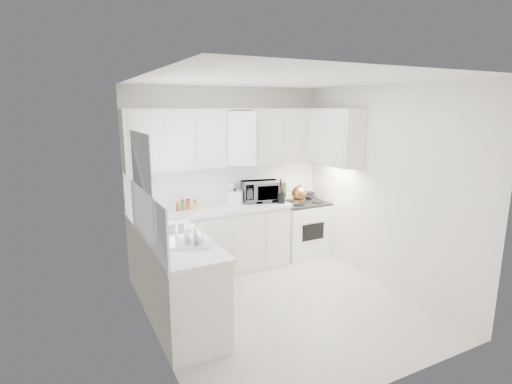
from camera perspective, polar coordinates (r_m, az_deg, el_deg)
floor at (r=4.93m, az=3.86°, el=-15.91°), size 3.20×3.20×0.00m
ceiling at (r=4.37m, az=4.35°, el=15.81°), size 3.20×3.20×0.00m
wall_back at (r=5.87m, az=-4.01°, el=2.11°), size 3.00×0.00×3.00m
wall_front at (r=3.27m, az=18.85°, el=-6.65°), size 3.00×0.00×3.00m
wall_left at (r=3.93m, az=-14.99°, el=-3.26°), size 0.00×3.20×3.20m
wall_right at (r=5.39m, az=17.86°, el=0.65°), size 0.00×3.20×3.20m
window_blinds at (r=4.22m, az=-15.93°, el=1.19°), size 0.06×0.96×1.06m
lower_cabinets_back at (r=5.68m, az=-6.33°, el=-7.16°), size 2.22×0.60×0.90m
lower_cabinets_left at (r=4.47m, az=-11.10°, el=-12.78°), size 0.60×1.60×0.90m
countertop_back at (r=5.53m, az=-6.40°, el=-2.54°), size 2.24×0.64×0.05m
countertop_left at (r=4.30m, az=-11.23°, el=-7.00°), size 0.64×1.62×0.05m
backsplash_back at (r=5.88m, az=-3.96°, el=1.37°), size 2.98×0.02×0.55m
backsplash_left at (r=4.15m, az=-15.39°, el=-3.58°), size 0.02×1.60×0.55m
upper_cabinets_back at (r=5.69m, az=-3.38°, el=3.84°), size 3.00×0.33×0.80m
upper_cabinets_right at (r=5.86m, az=11.19°, el=3.86°), size 0.33×0.90×0.80m
sink at (r=4.58m, az=-12.52°, el=-3.97°), size 0.42×0.38×0.30m
stove at (r=6.33m, az=6.70°, el=-4.18°), size 0.72×0.59×1.10m
tea_kettle at (r=5.98m, az=6.24°, el=-0.02°), size 0.30×0.26×0.26m
frying_pan at (r=6.45m, az=7.33°, el=-0.10°), size 0.34×0.46×0.04m
microwave at (r=5.85m, az=0.71°, el=0.42°), size 0.59×0.40×0.37m
rice_cooker at (r=5.70m, az=-3.08°, el=-0.59°), size 0.26×0.26×0.23m
paper_towel at (r=5.85m, az=-3.53°, el=-0.07°), size 0.12×0.12×0.27m
utensil_crock at (r=5.74m, az=3.68°, el=0.20°), size 0.13×0.13×0.37m
dish_rack at (r=4.05m, az=-9.67°, el=-6.00°), size 0.51×0.45×0.24m
spice_left_0 at (r=5.49m, az=-11.40°, el=-1.85°), size 0.06×0.06×0.13m
spice_left_1 at (r=5.43m, az=-10.38°, el=-1.97°), size 0.06×0.06×0.13m
spice_left_2 at (r=5.53m, az=-9.91°, el=-1.69°), size 0.06×0.06×0.13m
spice_left_3 at (r=5.47m, az=-8.87°, el=-1.80°), size 0.06×0.06×0.13m
sauce_right_0 at (r=6.05m, az=1.61°, el=-0.04°), size 0.06×0.06×0.19m
sauce_right_1 at (r=6.02m, az=2.34°, el=-0.10°), size 0.06×0.06×0.19m
sauce_right_2 at (r=6.10m, az=2.51°, el=0.06°), size 0.06×0.06×0.19m
sauce_right_3 at (r=6.08m, az=3.24°, el=0.00°), size 0.06×0.06×0.19m
sauce_right_4 at (r=6.16m, az=3.40°, el=0.16°), size 0.06×0.06×0.19m
sauce_right_5 at (r=6.13m, az=4.13°, el=0.10°), size 0.06×0.06×0.19m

